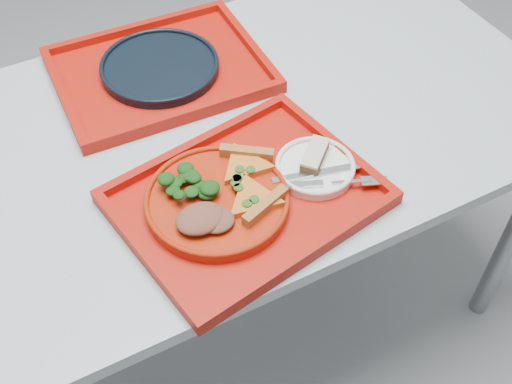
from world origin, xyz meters
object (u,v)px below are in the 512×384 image
tray_main (247,200)px  dessert_bar (315,155)px  navy_plate (160,68)px  tray_far (161,73)px  dinner_plate (217,202)px

tray_main → dessert_bar: dessert_bar is taller
tray_main → navy_plate: 0.42m
tray_main → dessert_bar: 0.16m
tray_main → tray_far: 0.42m
dinner_plate → dessert_bar: size_ratio=3.06×
tray_main → tray_far: size_ratio=1.00×
dinner_plate → navy_plate: dinner_plate is taller
navy_plate → dessert_bar: bearing=-69.4°
tray_far → dessert_bar: bearing=-67.3°
dinner_plate → navy_plate: (0.06, 0.41, -0.00)m
dinner_plate → dessert_bar: 0.21m
tray_far → dessert_bar: size_ratio=5.29×
tray_far → dessert_bar: (0.15, -0.40, 0.03)m
navy_plate → dessert_bar: dessert_bar is taller
dinner_plate → dessert_bar: (0.21, 0.01, 0.02)m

